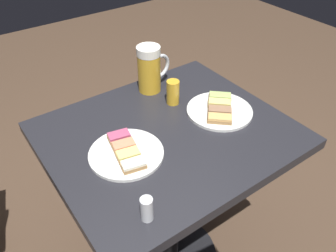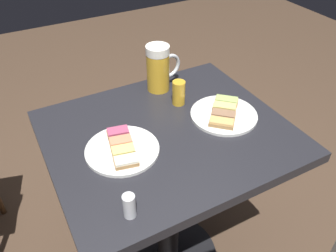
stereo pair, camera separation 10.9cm
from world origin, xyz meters
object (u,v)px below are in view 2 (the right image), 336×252
plate_far (122,149)px  beer_glass_small (179,93)px  beer_mug (159,68)px  salt_shaker (129,206)px  plate_near (224,114)px

plate_far → beer_glass_small: size_ratio=2.52×
plate_far → beer_mug: bearing=-44.6°
salt_shaker → plate_near: bearing=-62.8°
plate_near → salt_shaker: (-0.23, 0.44, 0.02)m
beer_mug → beer_glass_small: size_ratio=1.97×
beer_mug → plate_far: bearing=135.4°
plate_near → beer_mug: (0.26, 0.11, 0.08)m
plate_near → beer_mug: 0.29m
beer_mug → salt_shaker: bearing=145.9°
beer_glass_small → plate_near: bearing=-144.9°
plate_near → salt_shaker: bearing=117.2°
plate_near → salt_shaker: salt_shaker is taller
beer_mug → salt_shaker: (-0.49, 0.33, -0.05)m
beer_mug → salt_shaker: beer_mug is taller
plate_far → beer_glass_small: 0.31m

